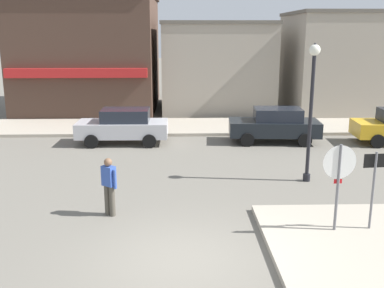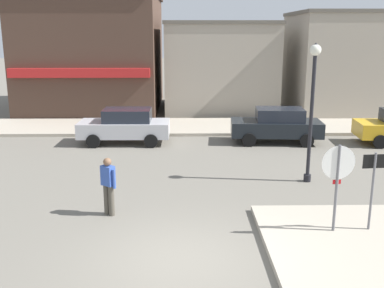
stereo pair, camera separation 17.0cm
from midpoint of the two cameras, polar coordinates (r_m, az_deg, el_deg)
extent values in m
plane|color=#6B665B|center=(10.15, -1.45, -14.51)|extent=(160.00, 160.00, 0.00)
cube|color=#A89E8C|center=(23.43, -1.57, 2.23)|extent=(80.00, 4.00, 0.15)
cylinder|color=slate|center=(11.34, 17.56, -5.71)|extent=(0.07, 0.07, 2.30)
cylinder|color=red|center=(11.14, 17.80, -2.19)|extent=(0.76, 0.08, 0.76)
cylinder|color=white|center=(11.13, 17.83, -2.21)|extent=(0.82, 0.08, 0.82)
cube|color=red|center=(11.28, 17.63, -4.54)|extent=(0.20, 0.03, 0.11)
cylinder|color=slate|center=(11.74, 21.56, -5.89)|extent=(0.06, 0.06, 2.10)
cube|color=black|center=(11.51, 21.91, -1.98)|extent=(0.60, 0.07, 0.34)
cube|color=white|center=(11.52, 21.90, -1.97)|extent=(0.54, 0.06, 0.29)
cube|color=black|center=(11.52, 21.89, -1.96)|extent=(0.34, 0.04, 0.08)
cylinder|color=black|center=(15.07, 14.47, 3.04)|extent=(0.12, 0.12, 4.20)
cylinder|color=black|center=(15.55, 14.03, -4.14)|extent=(0.24, 0.24, 0.24)
sphere|color=white|center=(14.82, 15.00, 11.45)|extent=(0.36, 0.36, 0.36)
cone|color=black|center=(14.82, 15.04, 12.00)|extent=(0.32, 0.32, 0.18)
cube|color=#B7B7BC|center=(20.27, -9.04, 1.92)|extent=(4.01, 1.72, 0.66)
cube|color=#1E232D|center=(20.13, -8.69, 3.63)|extent=(2.09, 1.41, 0.56)
cylinder|color=black|center=(19.74, -12.89, 0.32)|extent=(0.60, 0.18, 0.60)
cylinder|color=black|center=(21.36, -12.00, 1.39)|extent=(0.60, 0.18, 0.60)
cylinder|color=black|center=(19.39, -5.70, 0.36)|extent=(0.60, 0.18, 0.60)
cylinder|color=black|center=(21.04, -5.35, 1.45)|extent=(0.60, 0.18, 0.60)
cube|color=black|center=(20.56, 10.11, 2.05)|extent=(4.11, 1.97, 0.66)
cube|color=#1E232D|center=(20.47, 10.60, 3.72)|extent=(2.17, 1.53, 0.56)
cylinder|color=black|center=(19.68, 6.81, 0.54)|extent=(0.61, 0.22, 0.60)
cylinder|color=black|center=(21.34, 6.47, 1.60)|extent=(0.61, 0.22, 0.60)
cylinder|color=black|center=(20.03, 13.90, 0.46)|extent=(0.61, 0.22, 0.60)
cylinder|color=black|center=(21.66, 13.03, 1.51)|extent=(0.61, 0.22, 0.60)
cylinder|color=black|center=(20.84, 22.29, 0.33)|extent=(0.61, 0.22, 0.60)
cylinder|color=black|center=(22.40, 20.88, 1.35)|extent=(0.61, 0.22, 0.60)
cylinder|color=#4C473D|center=(12.53, -11.07, -6.94)|extent=(0.16, 0.16, 0.85)
cylinder|color=#4C473D|center=(12.41, -10.49, -7.13)|extent=(0.16, 0.16, 0.85)
cube|color=#3351A8|center=(12.24, -10.93, -3.99)|extent=(0.42, 0.39, 0.54)
sphere|color=brown|center=(12.13, -11.01, -2.29)|extent=(0.22, 0.22, 0.22)
cylinder|color=#3351A8|center=(12.42, -11.66, -4.01)|extent=(0.13, 0.13, 0.52)
cylinder|color=#3351A8|center=(12.10, -10.16, -4.43)|extent=(0.13, 0.13, 0.52)
cube|color=#473328|center=(30.23, -12.71, 11.10)|extent=(8.12, 9.45, 6.99)
cube|color=#B21E1E|center=(25.52, -14.67, 8.72)|extent=(7.71, 0.40, 0.50)
cube|color=#9E9384|center=(29.13, 2.89, 9.65)|extent=(6.71, 6.64, 5.30)
cube|color=#5E584F|center=(29.06, 2.96, 15.07)|extent=(6.85, 6.77, 0.20)
cube|color=#9E9384|center=(29.65, 18.32, 9.60)|extent=(6.47, 6.37, 5.87)
cube|color=#5E584F|center=(29.61, 18.78, 15.45)|extent=(6.60, 6.50, 0.20)
camera|label=1|loc=(0.08, -90.35, -0.09)|focal=42.00mm
camera|label=2|loc=(0.08, 89.65, 0.09)|focal=42.00mm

